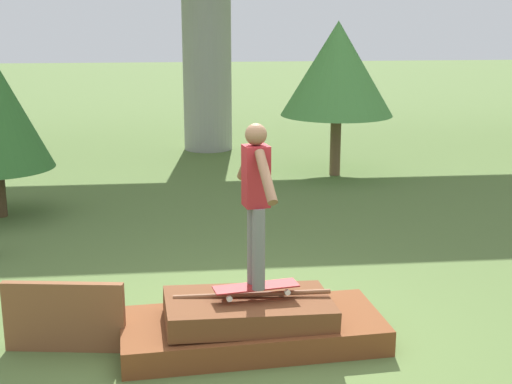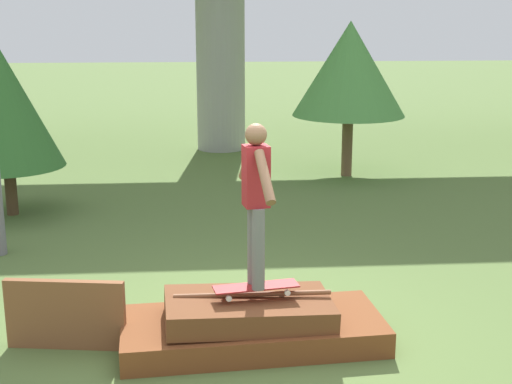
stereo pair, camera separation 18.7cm
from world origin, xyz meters
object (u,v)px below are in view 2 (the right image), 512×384
skater (256,195)px  skateboard (256,287)px  tree_behind_left (4,108)px  tree_behind_right (350,69)px

skater → skateboard: bearing=18.4°
skateboard → tree_behind_left: bearing=125.7°
skater → tree_behind_left: size_ratio=0.59×
skater → tree_behind_right: (2.31, 7.14, 0.57)m
tree_behind_left → tree_behind_right: 6.23m
skater → tree_behind_left: (-3.46, 4.82, 0.19)m
skateboard → tree_behind_left: tree_behind_left is taller
skateboard → tree_behind_left: (-3.46, 4.82, 1.08)m
skateboard → skater: size_ratio=0.54×
skater → tree_behind_right: 7.53m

